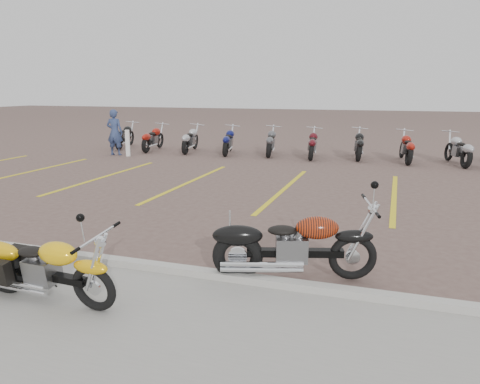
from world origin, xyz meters
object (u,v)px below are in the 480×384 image
Objects in this scene: flame_cruiser at (290,248)px; person_a at (115,132)px; bollard at (128,143)px; yellow_cruiser at (45,269)px.

person_a reaches higher than flame_cruiser.
bollard is at bearing 114.33° from flame_cruiser.
flame_cruiser is 2.15× the size of bollard.
bollard is (-8.46, 9.64, 0.05)m from flame_cruiser.
flame_cruiser is 1.22× the size of person_a.
person_a is 0.74m from bollard.
flame_cruiser is 12.82m from bollard.
yellow_cruiser is at bearing -166.50° from flame_cruiser.
yellow_cruiser is 12.61m from bollard.
bollard reaches higher than yellow_cruiser.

